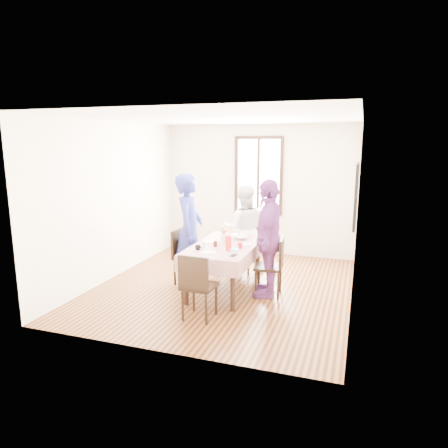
{
  "coord_description": "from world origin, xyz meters",
  "views": [
    {
      "loc": [
        2.04,
        -6.04,
        2.34
      ],
      "look_at": [
        0.08,
        -0.23,
        1.1
      ],
      "focal_mm": 32.61,
      "sensor_mm": 36.0,
      "label": 1
    }
  ],
  "objects_px": {
    "chair_right": "(269,267)",
    "chair_far": "(244,247)",
    "dining_table": "(225,268)",
    "person_far": "(244,229)",
    "chair_left": "(188,257)",
    "person_left": "(189,230)",
    "chair_near": "(199,286)",
    "person_right": "(268,238)"
  },
  "relations": [
    {
      "from": "person_far",
      "to": "chair_near",
      "type": "bearing_deg",
      "value": 73.64
    },
    {
      "from": "chair_right",
      "to": "chair_far",
      "type": "xyz_separation_m",
      "value": [
        -0.69,
        1.03,
        0.0
      ]
    },
    {
      "from": "dining_table",
      "to": "chair_left",
      "type": "xyz_separation_m",
      "value": [
        -0.69,
        0.15,
        0.08
      ]
    },
    {
      "from": "dining_table",
      "to": "chair_near",
      "type": "xyz_separation_m",
      "value": [
        0.0,
        -1.07,
        0.08
      ]
    },
    {
      "from": "dining_table",
      "to": "chair_near",
      "type": "height_order",
      "value": "chair_near"
    },
    {
      "from": "chair_left",
      "to": "chair_far",
      "type": "distance_m",
      "value": 1.16
    },
    {
      "from": "chair_left",
      "to": "person_far",
      "type": "distance_m",
      "value": 1.19
    },
    {
      "from": "person_left",
      "to": "person_far",
      "type": "bearing_deg",
      "value": -46.35
    },
    {
      "from": "person_left",
      "to": "person_right",
      "type": "bearing_deg",
      "value": -103.93
    },
    {
      "from": "chair_left",
      "to": "chair_far",
      "type": "relative_size",
      "value": 1.0
    },
    {
      "from": "chair_right",
      "to": "person_right",
      "type": "distance_m",
      "value": 0.45
    },
    {
      "from": "dining_table",
      "to": "chair_far",
      "type": "distance_m",
      "value": 1.08
    },
    {
      "from": "person_left",
      "to": "dining_table",
      "type": "bearing_deg",
      "value": -112.05
    },
    {
      "from": "person_far",
      "to": "person_right",
      "type": "height_order",
      "value": "person_right"
    },
    {
      "from": "person_left",
      "to": "chair_right",
      "type": "bearing_deg",
      "value": -103.87
    },
    {
      "from": "person_left",
      "to": "person_right",
      "type": "distance_m",
      "value": 1.35
    },
    {
      "from": "person_left",
      "to": "person_right",
      "type": "relative_size",
      "value": 1.02
    },
    {
      "from": "dining_table",
      "to": "person_far",
      "type": "bearing_deg",
      "value": 90.0
    },
    {
      "from": "dining_table",
      "to": "chair_far",
      "type": "height_order",
      "value": "chair_far"
    },
    {
      "from": "person_far",
      "to": "chair_right",
      "type": "bearing_deg",
      "value": 108.18
    },
    {
      "from": "person_left",
      "to": "person_far",
      "type": "xyz_separation_m",
      "value": [
        0.67,
        0.91,
        -0.12
      ]
    },
    {
      "from": "chair_far",
      "to": "person_left",
      "type": "relative_size",
      "value": 0.49
    },
    {
      "from": "chair_far",
      "to": "person_far",
      "type": "distance_m",
      "value": 0.34
    },
    {
      "from": "dining_table",
      "to": "person_far",
      "type": "height_order",
      "value": "person_far"
    },
    {
      "from": "chair_far",
      "to": "chair_near",
      "type": "bearing_deg",
      "value": 98.58
    },
    {
      "from": "chair_right",
      "to": "person_right",
      "type": "xyz_separation_m",
      "value": [
        -0.02,
        0.0,
        0.45
      ]
    },
    {
      "from": "chair_left",
      "to": "person_left",
      "type": "distance_m",
      "value": 0.47
    },
    {
      "from": "chair_far",
      "to": "person_far",
      "type": "xyz_separation_m",
      "value": [
        0.0,
        -0.02,
        0.34
      ]
    },
    {
      "from": "dining_table",
      "to": "person_right",
      "type": "xyz_separation_m",
      "value": [
        0.67,
        0.05,
        0.53
      ]
    },
    {
      "from": "chair_right",
      "to": "person_left",
      "type": "distance_m",
      "value": 1.45
    },
    {
      "from": "person_left",
      "to": "person_right",
      "type": "xyz_separation_m",
      "value": [
        1.35,
        -0.1,
        -0.02
      ]
    },
    {
      "from": "chair_near",
      "to": "person_left",
      "type": "distance_m",
      "value": 1.47
    },
    {
      "from": "person_far",
      "to": "person_right",
      "type": "distance_m",
      "value": 1.22
    },
    {
      "from": "chair_left",
      "to": "person_right",
      "type": "relative_size",
      "value": 0.5
    },
    {
      "from": "chair_left",
      "to": "person_right",
      "type": "xyz_separation_m",
      "value": [
        1.37,
        -0.1,
        0.45
      ]
    },
    {
      "from": "chair_left",
      "to": "chair_far",
      "type": "bearing_deg",
      "value": 147.75
    },
    {
      "from": "chair_right",
      "to": "person_left",
      "type": "bearing_deg",
      "value": 80.47
    },
    {
      "from": "person_right",
      "to": "dining_table",
      "type": "bearing_deg",
      "value": -92.96
    },
    {
      "from": "chair_far",
      "to": "chair_right",
      "type": "bearing_deg",
      "value": 132.61
    },
    {
      "from": "dining_table",
      "to": "chair_right",
      "type": "relative_size",
      "value": 1.72
    },
    {
      "from": "chair_left",
      "to": "chair_right",
      "type": "relative_size",
      "value": 1.0
    },
    {
      "from": "dining_table",
      "to": "chair_far",
      "type": "xyz_separation_m",
      "value": [
        -0.0,
        1.07,
        0.08
      ]
    }
  ]
}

